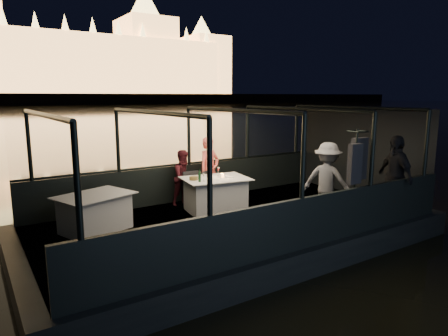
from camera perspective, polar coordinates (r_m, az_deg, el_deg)
boat_hull at (r=8.74m, az=1.45°, el=-10.45°), size 8.60×4.40×1.00m
boat_deck at (r=8.58m, az=1.47°, el=-7.45°), size 8.00×4.00×0.04m
gunwale_port at (r=10.12m, az=-4.95°, el=-1.99°), size 8.00×0.08×0.90m
gunwale_starboard at (r=6.97m, az=10.93°, el=-7.82°), size 8.00×0.08×0.90m
cabin_glass_port at (r=9.94m, az=-5.05°, el=4.50°), size 8.00×0.02×1.40m
cabin_glass_starboard at (r=6.70m, az=11.26°, el=1.57°), size 8.00×0.02×1.40m
cabin_roof_glass at (r=8.18m, az=1.54°, el=8.22°), size 8.00×4.00×0.02m
end_wall_fore at (r=6.92m, az=-26.99°, el=-2.89°), size 0.02×4.00×2.30m
end_wall_aft at (r=11.05m, az=18.88°, el=2.21°), size 0.02×4.00×2.30m
canopy_ribs at (r=8.30m, az=1.50°, el=0.27°), size 8.00×4.00×2.30m
dining_table_central at (r=9.09m, az=-1.21°, el=-3.79°), size 1.60×1.26×0.77m
dining_table_aft at (r=8.16m, az=-17.92°, el=-5.94°), size 1.62×1.39×0.72m
chair_port_left at (r=9.31m, az=-4.26°, el=-3.06°), size 0.41×0.41×0.84m
chair_port_right at (r=9.60m, az=-1.72°, el=-2.63°), size 0.48×0.48×0.80m
coat_stand at (r=8.19m, az=18.12°, el=-2.16°), size 0.56×0.46×1.98m
person_woman_coral at (r=9.78m, az=-2.10°, el=-0.60°), size 0.64×0.50×1.61m
person_man_maroon at (r=9.55m, az=-5.70°, el=-0.90°), size 0.70×0.58×1.33m
passenger_stripe at (r=8.80m, az=14.55°, el=-1.48°), size 0.98×1.21×1.63m
passenger_dark at (r=9.31m, az=23.17°, el=-1.35°), size 0.77×1.13×1.78m
wine_bottle at (r=8.59m, az=-3.51°, el=-1.00°), size 0.07×0.07×0.27m
bread_basket at (r=8.82m, az=-4.36°, el=-1.45°), size 0.24×0.24×0.08m
amber_candle at (r=9.07m, az=-0.21°, el=-1.09°), size 0.08×0.08×0.08m
plate_near at (r=9.09m, az=0.69°, el=-1.27°), size 0.28×0.28×0.01m
plate_far at (r=9.09m, az=-3.79°, el=-1.29°), size 0.25×0.25×0.01m
wine_glass_white at (r=8.65m, az=-2.94°, el=-1.30°), size 0.07×0.07×0.18m
wine_glass_red at (r=9.24m, az=-0.81°, el=-0.53°), size 0.09×0.09×0.20m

